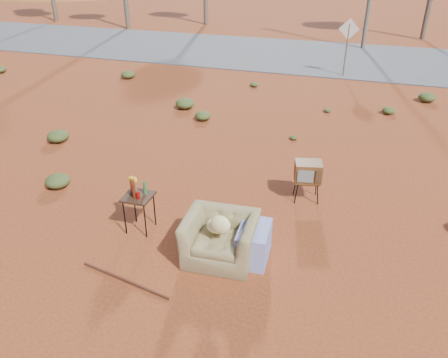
% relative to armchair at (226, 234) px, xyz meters
% --- Properties ---
extents(ground, '(140.00, 140.00, 0.00)m').
position_rel_armchair_xyz_m(ground, '(-0.57, 0.24, -0.48)').
color(ground, brown).
rests_on(ground, ground).
extents(highway, '(140.00, 7.00, 0.04)m').
position_rel_armchair_xyz_m(highway, '(-0.57, 15.24, -0.46)').
color(highway, '#565659').
rests_on(highway, ground).
extents(armchair, '(1.43, 0.97, 1.03)m').
position_rel_armchair_xyz_m(armchair, '(0.00, 0.00, 0.00)').
color(armchair, olive).
rests_on(armchair, ground).
extents(tv_unit, '(0.61, 0.54, 0.85)m').
position_rel_armchair_xyz_m(tv_unit, '(0.98, 2.32, 0.15)').
color(tv_unit, black).
rests_on(tv_unit, ground).
extents(side_table, '(0.52, 0.52, 1.02)m').
position_rel_armchair_xyz_m(side_table, '(-1.79, 0.32, 0.26)').
color(side_table, '#372014').
rests_on(side_table, ground).
extents(rusty_bar, '(1.67, 0.35, 0.05)m').
position_rel_armchair_xyz_m(rusty_bar, '(-1.34, -1.07, -0.46)').
color(rusty_bar, '#4B1D14').
rests_on(rusty_bar, ground).
extents(road_sign, '(0.78, 0.06, 2.19)m').
position_rel_armchair_xyz_m(road_sign, '(0.93, 12.24, 1.02)').
color(road_sign, brown).
rests_on(road_sign, ground).
extents(scrub_patch, '(17.49, 8.07, 0.33)m').
position_rel_armchair_xyz_m(scrub_patch, '(-1.39, 4.65, -0.34)').
color(scrub_patch, '#445224').
rests_on(scrub_patch, ground).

